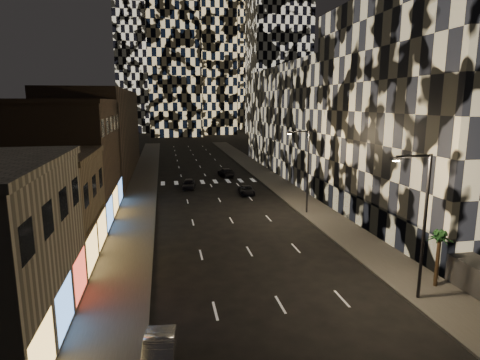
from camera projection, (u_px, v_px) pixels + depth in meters
name	position (u px, v px, depth m)	size (l,w,h in m)	color
sidewalk_left	(143.00, 184.00, 60.13)	(4.00, 120.00, 0.15)	#47443F
sidewalk_right	(271.00, 179.00, 63.80)	(4.00, 120.00, 0.15)	#47443F
curb_left	(157.00, 183.00, 60.52)	(0.20, 120.00, 0.15)	#4C4C47
curb_right	(259.00, 179.00, 63.42)	(0.20, 120.00, 0.15)	#4C4C47
retail_tan	(26.00, 212.00, 30.14)	(10.00, 10.00, 8.00)	#7B684A
retail_brown	(64.00, 162.00, 41.81)	(10.00, 15.00, 12.00)	#453527
retail_filler_left	(101.00, 133.00, 67.17)	(10.00, 40.00, 14.00)	#453527
midrise_right	(441.00, 114.00, 38.96)	(16.00, 25.00, 22.00)	#232326
midrise_base	(362.00, 212.00, 39.36)	(0.60, 25.00, 3.00)	#383838
midrise_filler_right	(316.00, 120.00, 70.68)	(16.00, 40.00, 18.00)	#232326
streetlight_near	(422.00, 217.00, 23.92)	(2.55, 0.25, 9.00)	black
streetlight_far	(306.00, 166.00, 43.21)	(2.55, 0.25, 9.00)	black
car_silver_parked	(159.00, 354.00, 18.49)	(1.42, 4.09, 1.35)	gray
car_dark_midlane	(189.00, 184.00, 56.80)	(1.67, 4.15, 1.41)	black
car_dark_oncoming	(226.00, 172.00, 66.30)	(1.92, 4.73, 1.37)	black
car_dark_rightlane	(247.00, 190.00, 53.33)	(1.87, 4.05, 1.13)	black
palm_tree	(440.00, 240.00, 25.95)	(1.95, 1.91, 3.82)	#47331E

